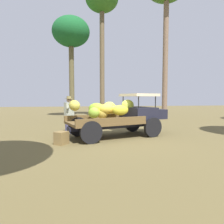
{
  "coord_description": "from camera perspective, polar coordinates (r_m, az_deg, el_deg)",
  "views": [
    {
      "loc": [
        -1.71,
        -8.44,
        1.7
      ],
      "look_at": [
        -0.36,
        0.05,
        1.08
      ],
      "focal_mm": 32.57,
      "sensor_mm": 36.0,
      "label": 1
    }
  ],
  "objects": [
    {
      "name": "forest_tree_5",
      "position": [
        17.67,
        -11.43,
        20.68
      ],
      "size": [
        2.98,
        2.98,
        8.12
      ],
      "color": "brown",
      "rests_on": "ground"
    },
    {
      "name": "truck",
      "position": [
        8.9,
        2.83,
        -0.77
      ],
      "size": [
        4.66,
        2.8,
        1.86
      ],
      "rotation": [
        0.0,
        0.0,
        0.31
      ],
      "color": "#1E1F2D",
      "rests_on": "ground"
    },
    {
      "name": "farmer",
      "position": [
        9.53,
        -11.93,
        -0.16
      ],
      "size": [
        0.58,
        0.55,
        1.75
      ],
      "rotation": [
        0.0,
        0.0,
        -0.98
      ],
      "color": "#514F79",
      "rests_on": "ground"
    },
    {
      "name": "forest_tree_8",
      "position": [
        18.2,
        -2.85,
        28.05
      ],
      "size": [
        2.61,
        2.61,
        10.53
      ],
      "color": "brown",
      "rests_on": "ground"
    },
    {
      "name": "wooden_crate",
      "position": [
        7.62,
        -14.01,
        -7.08
      ],
      "size": [
        0.55,
        0.57,
        0.46
      ],
      "primitive_type": "cube",
      "rotation": [
        0.0,
        0.0,
        0.96
      ],
      "color": "olive",
      "rests_on": "ground"
    },
    {
      "name": "ground_plane",
      "position": [
        8.78,
        2.37,
        -7.02
      ],
      "size": [
        60.0,
        60.0,
        0.0
      ],
      "primitive_type": "plane",
      "color": "brown"
    }
  ]
}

